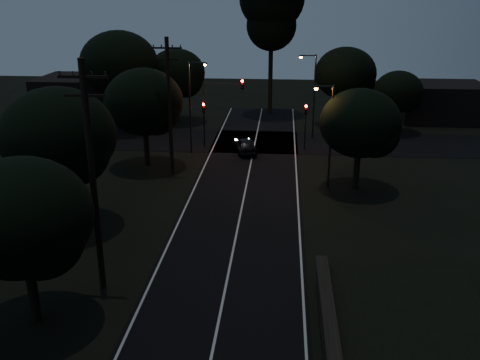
{
  "coord_description": "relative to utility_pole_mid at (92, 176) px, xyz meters",
  "views": [
    {
      "loc": [
        2.56,
        -7.29,
        13.71
      ],
      "look_at": [
        0.0,
        24.0,
        2.5
      ],
      "focal_mm": 40.0,
      "sensor_mm": 36.0,
      "label": 1
    }
  ],
  "objects": [
    {
      "name": "road_surface",
      "position": [
        6.0,
        16.12,
        -5.73
      ],
      "size": [
        60.0,
        70.0,
        0.03
      ],
      "color": "black",
      "rests_on": "ground"
    },
    {
      "name": "utility_pole_mid",
      "position": [
        0.0,
        0.0,
        0.0
      ],
      "size": [
        2.2,
        0.3,
        11.0
      ],
      "color": "black",
      "rests_on": "ground"
    },
    {
      "name": "utility_pole_far",
      "position": [
        0.0,
        17.0,
        -0.25
      ],
      "size": [
        2.2,
        0.3,
        10.5
      ],
      "color": "black",
      "rests_on": "ground"
    },
    {
      "name": "tree_left_b",
      "position": [
        -1.79,
        -3.12,
        -0.94
      ],
      "size": [
        5.83,
        5.83,
        7.41
      ],
      "color": "black",
      "rests_on": "ground"
    },
    {
      "name": "tree_left_c",
      "position": [
        -4.26,
        6.86,
        -0.23
      ],
      "size": [
        6.74,
        6.74,
        8.52
      ],
      "color": "black",
      "rests_on": "ground"
    },
    {
      "name": "tree_left_d",
      "position": [
        -2.28,
        18.87,
        -0.57
      ],
      "size": [
        6.28,
        6.28,
        7.97
      ],
      "color": "black",
      "rests_on": "ground"
    },
    {
      "name": "tree_far_nw",
      "position": [
        -2.78,
        34.87,
        -0.67
      ],
      "size": [
        6.18,
        6.18,
        7.83
      ],
      "color": "black",
      "rests_on": "ground"
    },
    {
      "name": "tree_far_w",
      "position": [
        -7.72,
        30.84,
        0.75
      ],
      "size": [
        7.83,
        7.83,
        9.98
      ],
      "color": "black",
      "rests_on": "ground"
    },
    {
      "name": "tree_far_ne",
      "position": [
        15.23,
        34.87,
        -0.46
      ],
      "size": [
        6.45,
        6.45,
        8.15
      ],
      "color": "black",
      "rests_on": "ground"
    },
    {
      "name": "tree_far_e",
      "position": [
        20.17,
        31.9,
        -1.74
      ],
      "size": [
        4.86,
        4.86,
        6.17
      ],
      "color": "black",
      "rests_on": "ground"
    },
    {
      "name": "tree_right_a",
      "position": [
        14.2,
        14.88,
        -1.01
      ],
      "size": [
        5.74,
        5.74,
        7.29
      ],
      "color": "black",
      "rests_on": "ground"
    },
    {
      "name": "tall_pine",
      "position": [
        7.0,
        40.0,
        6.18
      ],
      "size": [
        7.27,
        7.27,
        16.52
      ],
      "color": "black",
      "rests_on": "ground"
    },
    {
      "name": "building_left",
      "position": [
        -14.0,
        37.0,
        -3.54
      ],
      "size": [
        10.0,
        8.0,
        4.4
      ],
      "primitive_type": "cube",
      "color": "black",
      "rests_on": "ground"
    },
    {
      "name": "building_right",
      "position": [
        26.0,
        38.0,
        -3.74
      ],
      "size": [
        9.0,
        7.0,
        4.0
      ],
      "primitive_type": "cube",
      "color": "black",
      "rests_on": "ground"
    },
    {
      "name": "signal_left",
      "position": [
        1.4,
        24.99,
        -2.9
      ],
      "size": [
        0.28,
        0.35,
        4.1
      ],
      "color": "black",
      "rests_on": "ground"
    },
    {
      "name": "signal_right",
      "position": [
        10.6,
        24.99,
        -2.9
      ],
      "size": [
        0.28,
        0.35,
        4.1
      ],
      "color": "black",
      "rests_on": "ground"
    },
    {
      "name": "signal_mast",
      "position": [
        3.09,
        24.99,
        -1.4
      ],
      "size": [
        3.7,
        0.35,
        6.25
      ],
      "color": "black",
      "rests_on": "ground"
    },
    {
      "name": "streetlight_a",
      "position": [
        0.69,
        23.0,
        -1.1
      ],
      "size": [
        1.66,
        0.26,
        8.0
      ],
      "color": "black",
      "rests_on": "ground"
    },
    {
      "name": "streetlight_b",
      "position": [
        11.31,
        29.0,
        -1.1
      ],
      "size": [
        1.66,
        0.26,
        8.0
      ],
      "color": "black",
      "rests_on": "ground"
    },
    {
      "name": "streetlight_c",
      "position": [
        11.83,
        15.0,
        -1.39
      ],
      "size": [
        1.46,
        0.26,
        7.5
      ],
      "color": "black",
      "rests_on": "ground"
    },
    {
      "name": "car",
      "position": [
        5.34,
        23.25,
        -5.05
      ],
      "size": [
        2.49,
        4.3,
        1.38
      ],
      "primitive_type": "imported",
      "rotation": [
        0.0,
        0.0,
        3.37
      ],
      "color": "black",
      "rests_on": "ground"
    }
  ]
}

